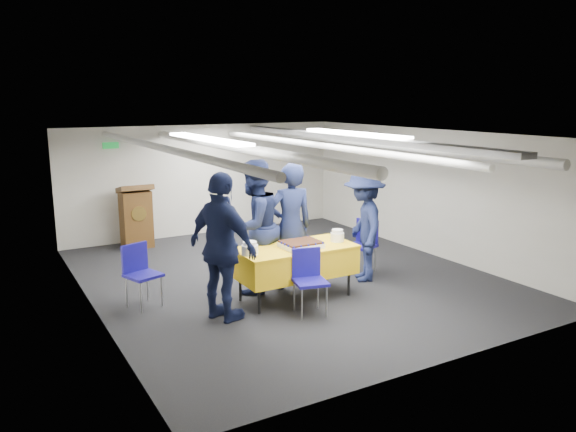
# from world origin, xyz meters

# --- Properties ---
(ground) EXTENTS (7.00, 7.00, 0.00)m
(ground) POSITION_xyz_m (0.00, 0.00, 0.00)
(ground) COLOR black
(ground) RESTS_ON ground
(room_shell) EXTENTS (6.00, 7.00, 2.30)m
(room_shell) POSITION_xyz_m (0.09, 0.41, 1.81)
(room_shell) COLOR beige
(room_shell) RESTS_ON ground
(serving_table) EXTENTS (1.71, 0.83, 0.77)m
(serving_table) POSITION_xyz_m (-0.38, -0.93, 0.56)
(serving_table) COLOR black
(serving_table) RESTS_ON ground
(sheet_cake) EXTENTS (0.55, 0.43, 0.10)m
(sheet_cake) POSITION_xyz_m (-0.33, -1.01, 0.82)
(sheet_cake) COLOR white
(sheet_cake) RESTS_ON serving_table
(plate_stack_left) EXTENTS (0.23, 0.23, 0.18)m
(plate_stack_left) POSITION_xyz_m (-1.12, -0.98, 0.85)
(plate_stack_left) COLOR white
(plate_stack_left) RESTS_ON serving_table
(plate_stack_right) EXTENTS (0.20, 0.20, 0.18)m
(plate_stack_right) POSITION_xyz_m (0.31, -0.98, 0.85)
(plate_stack_right) COLOR white
(plate_stack_right) RESTS_ON serving_table
(podium) EXTENTS (0.62, 0.53, 1.25)m
(podium) POSITION_xyz_m (-1.60, 3.05, 0.61)
(podium) COLOR brown
(podium) RESTS_ON ground
(chair_near) EXTENTS (0.51, 0.51, 0.87)m
(chair_near) POSITION_xyz_m (-0.50, -1.48, 0.53)
(chair_near) COLOR gray
(chair_near) RESTS_ON ground
(chair_right) EXTENTS (0.55, 0.55, 0.87)m
(chair_right) POSITION_xyz_m (1.27, -0.39, 0.53)
(chair_right) COLOR gray
(chair_right) RESTS_ON ground
(chair_left) EXTENTS (0.53, 0.53, 0.87)m
(chair_left) POSITION_xyz_m (-2.39, -0.10, 0.53)
(chair_left) COLOR gray
(chair_left) RESTS_ON ground
(sailor_a) EXTENTS (0.76, 0.55, 1.92)m
(sailor_a) POSITION_xyz_m (-0.19, -0.47, 0.96)
(sailor_a) COLOR black
(sailor_a) RESTS_ON ground
(sailor_b) EXTENTS (1.17, 1.06, 1.98)m
(sailor_b) POSITION_xyz_m (-0.75, -0.36, 0.99)
(sailor_b) COLOR black
(sailor_b) RESTS_ON ground
(sailor_c) EXTENTS (0.84, 1.23, 1.95)m
(sailor_c) POSITION_xyz_m (-1.59, -1.15, 0.97)
(sailor_c) COLOR black
(sailor_c) RESTS_ON ground
(sailor_d) EXTENTS (1.08, 1.31, 1.76)m
(sailor_d) POSITION_xyz_m (0.99, -0.73, 0.88)
(sailor_d) COLOR black
(sailor_d) RESTS_ON ground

